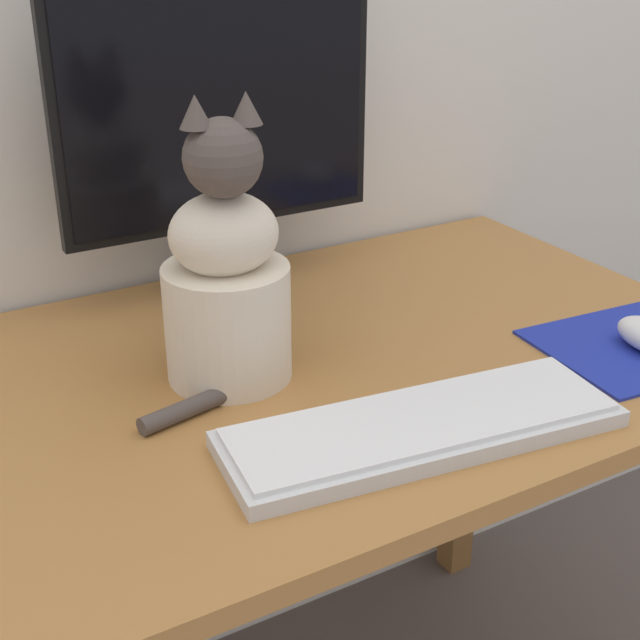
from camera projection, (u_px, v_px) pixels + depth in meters
desk at (286, 447)px, 1.11m from camera, size 1.15×0.66×0.74m
monitor at (220, 125)px, 1.16m from camera, size 0.44×0.17×0.44m
keyboard at (422, 427)px, 0.92m from camera, size 0.44×0.19×0.02m
mousepad_right at (633, 346)px, 1.11m from camera, size 0.24×0.21×0.00m
cat at (226, 279)px, 0.99m from camera, size 0.22×0.17×0.33m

